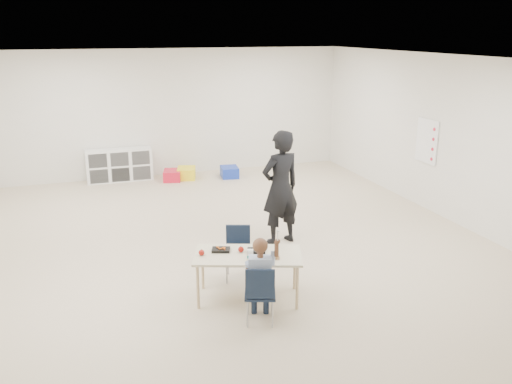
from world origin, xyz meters
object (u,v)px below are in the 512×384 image
object	(u,v)px
chair_near	(260,293)
adult	(280,188)
table	(248,276)
child	(260,276)
cubby_shelf	(119,165)

from	to	relation	value
chair_near	adult	distance (m)	2.47
table	child	bearing A→B (deg)	-74.55
child	cubby_shelf	xyz separation A→B (m)	(-0.95, 6.64, -0.21)
table	chair_near	xyz separation A→B (m)	(-0.04, -0.56, 0.06)
chair_near	child	bearing A→B (deg)	19.41
chair_near	child	world-z (taller)	child
child	chair_near	bearing A→B (deg)	-160.59
table	child	distance (m)	0.62
child	adult	bearing A→B (deg)	82.95
child	table	bearing A→B (deg)	105.45
chair_near	child	size ratio (longest dim) A/B	0.63
table	child	xyz separation A→B (m)	(-0.04, -0.56, 0.26)
table	child	size ratio (longest dim) A/B	1.28
chair_near	adult	world-z (taller)	adult
cubby_shelf	adult	xyz separation A→B (m)	(2.03, -4.48, 0.54)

